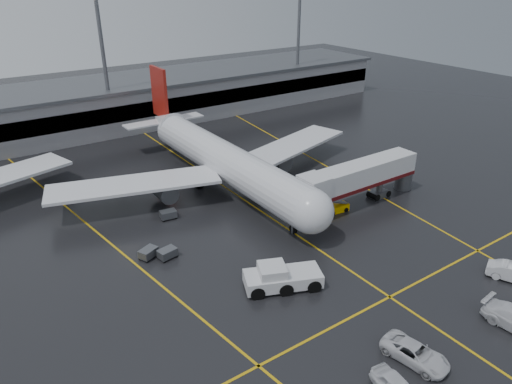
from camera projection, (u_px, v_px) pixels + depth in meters
ground at (260, 210)px, 62.09m from camera, size 220.00×220.00×0.00m
apron_line_centre at (260, 210)px, 62.09m from camera, size 0.25×90.00×0.02m
apron_line_stop at (390, 297)px, 45.71m from camera, size 60.00×0.25×0.02m
apron_line_left at (84, 222)px, 59.30m from camera, size 9.99×69.35×0.02m
apron_line_right at (314, 159)px, 78.74m from camera, size 7.57×69.64×0.02m
terminal at (125, 102)px, 95.92m from camera, size 122.00×19.00×8.60m
light_mast_mid at (103, 57)px, 84.59m from camera, size 3.00×1.20×25.45m
light_mast_right at (298, 38)px, 107.62m from camera, size 3.00×1.20×25.45m
main_airliner at (221, 158)px, 67.51m from camera, size 48.80×45.60×14.10m
jet_bridge at (360, 178)px, 62.02m from camera, size 19.90×3.40×6.05m
pushback_tractor at (281, 278)px, 46.72m from camera, size 8.21×5.80×2.72m
belt_loader at (337, 208)px, 61.60m from camera, size 3.35×1.83×2.03m
service_van_a at (415, 353)px, 37.98m from camera, size 3.45×5.87×1.53m
baggage_cart_a at (167, 253)px, 51.64m from camera, size 2.20×1.63×1.12m
baggage_cart_b at (148, 253)px, 51.70m from camera, size 2.36×2.01×1.12m
baggage_cart_c at (168, 214)px, 59.79m from camera, size 2.15×1.54×1.12m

